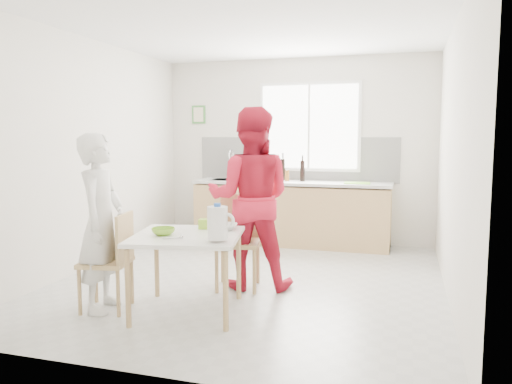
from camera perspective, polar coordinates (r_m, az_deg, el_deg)
ground at (r=5.50m, az=-0.59°, el=-10.12°), size 4.50×4.50×0.00m
room_shell at (r=5.27m, az=-0.62°, el=7.27°), size 4.50×4.50×4.50m
window at (r=7.39m, az=6.10°, el=7.41°), size 1.50×0.06×1.30m
backsplash at (r=7.45m, az=4.56°, el=3.76°), size 3.00×0.02×0.65m
picture_frame at (r=7.92m, az=-6.57°, el=8.78°), size 0.22×0.03×0.28m
kitchen_counter at (r=7.25m, az=3.99°, el=-2.72°), size 2.84×0.64×1.37m
dining_table at (r=4.45m, az=-7.86°, el=-5.72°), size 1.08×1.08×0.71m
chair_left at (r=4.69m, az=-16.05°, el=-7.16°), size 0.48×0.48×0.88m
chair_far at (r=5.21m, az=-1.99°, el=-5.09°), size 0.52×0.52×0.96m
person_white at (r=4.66m, az=-17.26°, el=-3.37°), size 0.49×0.64×1.59m
person_red at (r=5.12m, az=-0.65°, el=-0.74°), size 1.02×0.87×1.86m
bowl_green at (r=4.44m, az=-10.56°, el=-4.44°), size 0.24×0.24×0.06m
bowl_white at (r=4.62m, az=-3.53°, el=-3.97°), size 0.26×0.26×0.05m
milk_jug at (r=4.08m, az=-4.37°, el=-3.49°), size 0.23×0.17×0.29m
green_box at (r=4.68m, az=-5.90°, el=-3.64°), size 0.12×0.12×0.09m
spoon at (r=4.25m, az=-9.62°, el=-5.20°), size 0.14×0.09×0.01m
cutting_board at (r=6.97m, az=11.50°, el=1.01°), size 0.36×0.27×0.01m
wine_bottle_a at (r=7.33m, az=3.09°, el=2.59°), size 0.07×0.07×0.32m
wine_bottle_b at (r=7.18m, az=5.33°, el=2.42°), size 0.07×0.07×0.30m
jar_amber at (r=7.21m, az=3.58°, el=1.89°), size 0.06×0.06×0.16m
soap_bottle at (r=7.52m, az=-1.67°, el=2.24°), size 0.12×0.12×0.20m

